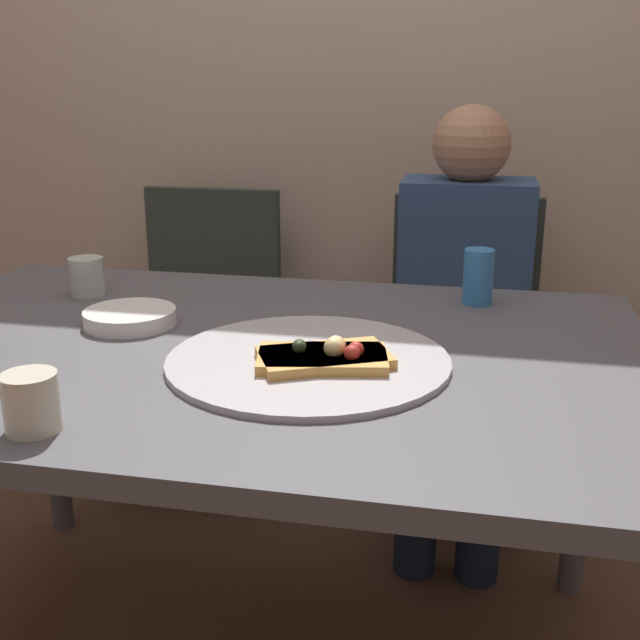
# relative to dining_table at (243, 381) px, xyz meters

# --- Properties ---
(back_wall) EXTENTS (6.00, 0.10, 2.60)m
(back_wall) POSITION_rel_dining_table_xyz_m (0.00, 1.24, 0.62)
(back_wall) COLOR #BCA893
(back_wall) RESTS_ON ground_plane
(dining_table) EXTENTS (1.52, 1.02, 0.76)m
(dining_table) POSITION_rel_dining_table_xyz_m (0.00, 0.00, 0.00)
(dining_table) COLOR #4C4C51
(dining_table) RESTS_ON ground_plane
(pizza_tray) EXTENTS (0.50, 0.50, 0.01)m
(pizza_tray) POSITION_rel_dining_table_xyz_m (0.14, -0.07, 0.08)
(pizza_tray) COLOR #ADADB2
(pizza_tray) RESTS_ON dining_table
(pizza_slice_last) EXTENTS (0.25, 0.21, 0.05)m
(pizza_slice_last) POSITION_rel_dining_table_xyz_m (0.18, -0.09, 0.10)
(pizza_slice_last) COLOR tan
(pizza_slice_last) RESTS_ON pizza_tray
(pizza_slice_extra) EXTENTS (0.24, 0.17, 0.05)m
(pizza_slice_extra) POSITION_rel_dining_table_xyz_m (0.18, -0.10, 0.10)
(pizza_slice_extra) COLOR tan
(pizza_slice_extra) RESTS_ON pizza_tray
(tumbler_near) EXTENTS (0.08, 0.08, 0.09)m
(tumbler_near) POSITION_rel_dining_table_xyz_m (-0.45, 0.27, 0.12)
(tumbler_near) COLOR #B7C6BC
(tumbler_near) RESTS_ON dining_table
(tumbler_far) EXTENTS (0.08, 0.08, 0.09)m
(tumbler_far) POSITION_rel_dining_table_xyz_m (-0.18, -0.41, 0.12)
(tumbler_far) COLOR beige
(tumbler_far) RESTS_ON dining_table
(soda_can) EXTENTS (0.07, 0.07, 0.12)m
(soda_can) POSITION_rel_dining_table_xyz_m (0.43, 0.38, 0.13)
(soda_can) COLOR #337AC1
(soda_can) RESTS_ON dining_table
(plate_stack) EXTENTS (0.19, 0.19, 0.03)m
(plate_stack) POSITION_rel_dining_table_xyz_m (-0.26, 0.07, 0.09)
(plate_stack) COLOR white
(plate_stack) RESTS_ON dining_table
(chair_left) EXTENTS (0.44, 0.44, 0.90)m
(chair_left) POSITION_rel_dining_table_xyz_m (-0.42, 0.91, -0.17)
(chair_left) COLOR #2D3833
(chair_left) RESTS_ON ground_plane
(chair_right) EXTENTS (0.44, 0.44, 0.90)m
(chair_right) POSITION_rel_dining_table_xyz_m (0.39, 0.91, -0.17)
(chair_right) COLOR #2D3833
(chair_right) RESTS_ON ground_plane
(guest_in_sweater) EXTENTS (0.36, 0.56, 1.17)m
(guest_in_sweater) POSITION_rel_dining_table_xyz_m (0.39, 0.76, -0.04)
(guest_in_sweater) COLOR navy
(guest_in_sweater) RESTS_ON ground_plane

